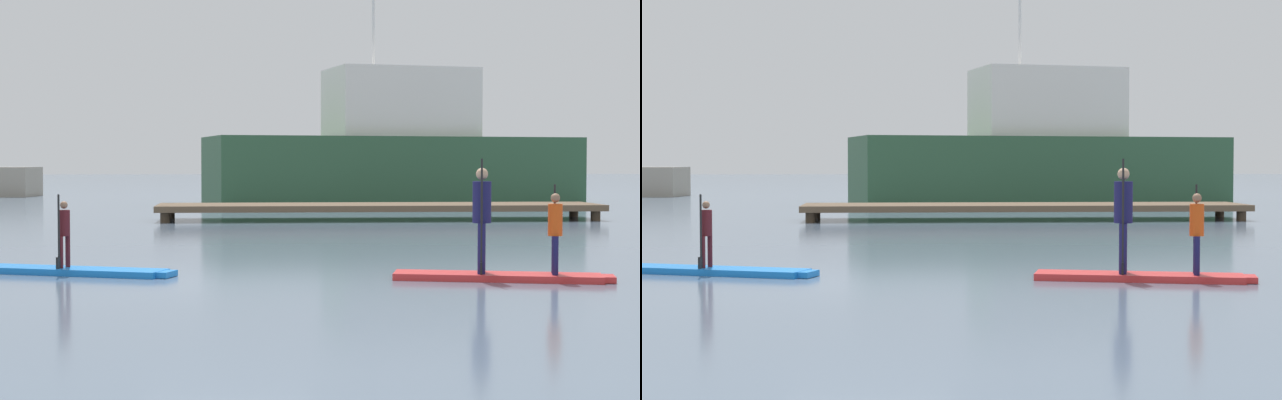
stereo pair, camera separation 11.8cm
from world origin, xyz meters
TOP-DOWN VIEW (x-y plane):
  - ground_plane at (0.00, 0.00)m, footprint 240.00×240.00m
  - paddleboard_near at (-2.54, 1.18)m, footprint 3.59×1.78m
  - paddler_child_solo at (-2.53, 1.16)m, footprint 0.23×0.36m
  - paddleboard_far at (4.05, -0.15)m, footprint 3.24×1.38m
  - paddler_adult at (3.75, -0.08)m, footprint 0.33×0.49m
  - paddler_child_front at (4.79, -0.32)m, footprint 0.25×0.40m
  - fishing_boat_white_large at (6.44, 27.08)m, footprint 15.70×7.51m
  - floating_dock at (4.28, 15.52)m, footprint 13.10×2.61m

SIDE VIEW (x-z plane):
  - ground_plane at x=0.00m, z-range 0.00..0.00m
  - paddleboard_far at x=4.05m, z-range 0.00..0.10m
  - paddleboard_near at x=-2.54m, z-range 0.00..0.10m
  - floating_dock at x=4.28m, z-range 0.14..0.61m
  - paddler_child_solo at x=-2.53m, z-range 0.10..1.25m
  - paddler_child_front at x=4.79m, z-range 0.11..1.43m
  - paddler_adult at x=3.75m, z-range 0.15..1.83m
  - fishing_boat_white_large at x=6.44m, z-range -3.80..7.78m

